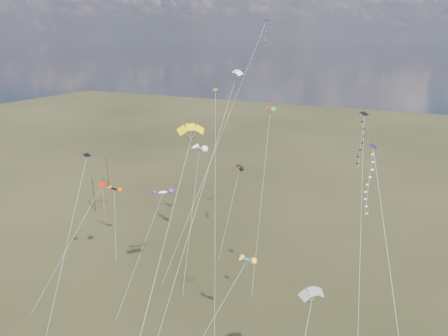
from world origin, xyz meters
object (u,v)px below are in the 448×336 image
at_px(utility_pole_near, 94,194).
at_px(parafoil_yellow, 191,128).
at_px(diamond_black_high, 361,155).
at_px(novelty_black_orange, 114,189).
at_px(utility_pole_far, 108,171).

height_order(utility_pole_near, parafoil_yellow, parafoil_yellow).
bearing_deg(diamond_black_high, parafoil_yellow, -161.69).
bearing_deg(diamond_black_high, novelty_black_orange, 167.83).
height_order(utility_pole_far, parafoil_yellow, parafoil_yellow).
bearing_deg(utility_pole_near, parafoil_yellow, -32.29).
bearing_deg(parafoil_yellow, diamond_black_high, 18.31).
bearing_deg(parafoil_yellow, utility_pole_near, 147.71).
distance_m(utility_pole_near, utility_pole_far, 16.12).
bearing_deg(utility_pole_far, utility_pole_near, -60.26).
relative_size(utility_pole_near, parafoil_yellow, 0.28).
bearing_deg(novelty_black_orange, utility_pole_far, 133.55).
bearing_deg(utility_pole_far, diamond_black_high, -26.92).
xyz_separation_m(utility_pole_far, parafoil_yellow, (48.09, -39.33, 23.82)).
relative_size(utility_pole_far, parafoil_yellow, 0.28).
height_order(utility_pole_far, novelty_black_orange, novelty_black_orange).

